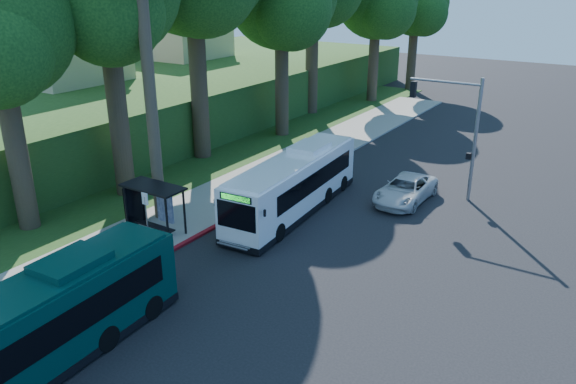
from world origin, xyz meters
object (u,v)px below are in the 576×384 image
Objects in this scene: white_bus at (294,183)px; pickup at (405,190)px; bus_shelter at (152,198)px; teal_bus at (33,329)px.

white_bus is 2.23× the size of pickup.
white_bus reaches higher than bus_shelter.
bus_shelter is 14.05m from pickup.
white_bus is (4.49, 6.07, -0.18)m from bus_shelter.
teal_bus is at bearing -93.77° from white_bus.
teal_bus is 20.92m from pickup.
pickup is (9.07, 10.67, -1.10)m from bus_shelter.
white_bus is 1.00× the size of teal_bus.
white_bus is at bearing 53.46° from bus_shelter.
white_bus is at bearing -134.29° from pickup.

